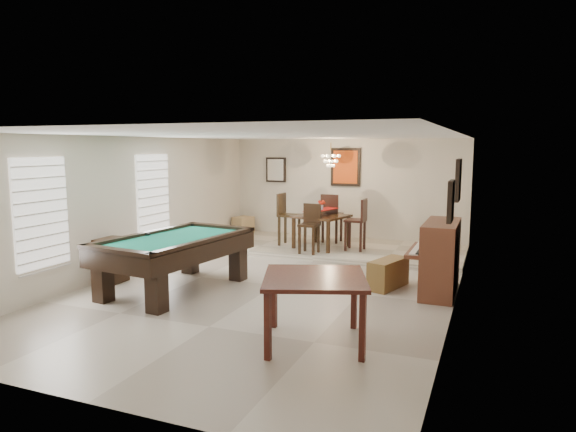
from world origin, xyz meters
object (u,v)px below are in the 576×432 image
Objects in this scene: apothecary_chest at (111,260)px; dining_chair_west at (289,219)px; upright_piano at (432,257)px; dining_table at (321,229)px; dining_chair_east at (355,225)px; corner_bench at (243,225)px; chandelier at (331,156)px; flower_vase at (322,205)px; dining_chair_south at (309,229)px; pool_table at (175,264)px; piano_bench at (388,274)px; square_table at (314,310)px; dining_chair_north at (332,218)px.

dining_chair_west is at bearing 64.53° from apothecary_chest.
upright_piano is 3.60m from dining_table.
dining_chair_east is 3.54m from corner_bench.
upright_piano reaches higher than dining_table.
dining_table is at bearing -117.87° from chandelier.
flower_vase is 0.84m from dining_chair_south.
dining_chair_south reaches higher than pool_table.
dining_chair_south is 1.83m from chandelier.
apothecary_chest is 5.19m from dining_chair_east.
chandelier is (0.13, 0.24, 1.65)m from dining_table.
flower_vase is (-1.99, 2.37, 0.85)m from piano_bench.
dining_chair_west is 2.01× the size of chandelier.
pool_table is 2.21× the size of dining_chair_west.
dining_chair_south is 3.10m from corner_bench.
corner_bench is at bearing 110.63° from pool_table.
square_table is at bearing -97.19° from piano_bench.
flower_vase is at bearing 138.70° from upright_piano.
flower_vase is (0.00, 0.00, 0.55)m from dining_table.
apothecary_chest is at bearing -164.26° from upright_piano.
dining_chair_east is (-0.84, 5.20, 0.27)m from square_table.
upright_piano is 1.37× the size of dining_table.
dining_table is at bearing 107.37° from square_table.
dining_chair_west reaches higher than piano_bench.
dining_chair_east reaches higher than square_table.
dining_chair_south reaches higher than dining_table.
dining_chair_south is 1.77× the size of chandelier.
flower_vase is 0.19× the size of dining_chair_west.
upright_piano is at bearing 26.82° from pool_table.
apothecary_chest is at bearing -123.94° from chandelier.
dining_chair_east is at bearing 41.67° from dining_chair_south.
dining_chair_west is (-0.82, -0.74, 0.02)m from dining_chair_north.
piano_bench is 3.87× the size of flower_vase.
piano_bench is at bearing -129.03° from dining_chair_west.
dining_chair_west is at bearing 114.89° from square_table.
dining_chair_south is (-2.04, 1.66, 0.40)m from piano_bench.
square_table is 5.94m from chandelier.
dining_table is 4.54× the size of flower_vase.
flower_vase is 0.85m from dining_chair_north.
pool_table is at bearing -28.85° from dining_chair_east.
flower_vase is (-1.63, 5.22, 0.67)m from square_table.
corner_bench is at bearing -108.24° from dining_chair_east.
upright_piano is at bearing -45.46° from chandelier.
dining_chair_east reaches higher than pool_table.
pool_table is 2.51× the size of dining_chair_south.
upright_piano is 1.35× the size of dining_chair_south.
chandelier reaches higher than flower_vase.
square_table is 7.56m from corner_bench.
dining_table is at bearing 91.47° from dining_chair_north.
piano_bench is at bearing -54.49° from chandelier.
dining_chair_south is at bearing -50.32° from dining_chair_east.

